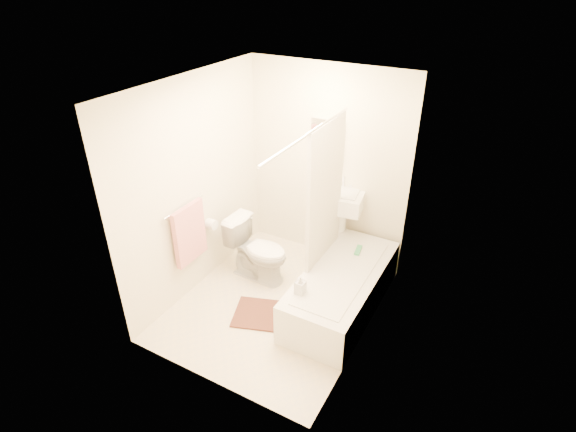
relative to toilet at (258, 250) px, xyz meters
The scene contains 17 objects.
floor 0.67m from the toilet, 36.97° to the right, with size 2.40×2.40×0.00m, color beige.
ceiling 2.11m from the toilet, 36.97° to the right, with size 2.40×2.40×0.00m, color white.
wall_back 1.28m from the toilet, 62.77° to the left, with size 2.00×0.02×2.40m, color beige.
wall_left 1.05m from the toilet, 148.88° to the right, with size 0.02×2.40×2.40m, color beige.
wall_right 1.70m from the toilet, 13.05° to the right, with size 0.02×2.40×2.40m, color beige.
mirror 1.48m from the toilet, 62.22° to the left, with size 0.40×0.03×0.55m, color white.
curtain_rod 1.81m from the toilet, 17.51° to the right, with size 0.03×0.03×1.70m, color silver.
shower_curtain 1.14m from the toilet, 12.49° to the left, with size 0.04×0.80×1.55m, color silver.
towel_bar 1.07m from the toilet, 131.36° to the right, with size 0.02×0.02×0.60m, color silver.
towel 0.86m from the toilet, 129.66° to the right, with size 0.06×0.45×0.66m, color #CC7266.
toilet_paper 0.63m from the toilet, 156.09° to the right, with size 0.12×0.12×0.11m, color white.
toilet is the anchor object (origin of this frame).
sink 1.02m from the toilet, 46.21° to the left, with size 0.55×0.44×1.07m, color white, non-canonical shape.
bathtub 1.09m from the toilet, ahead, with size 0.73×1.67×0.47m, color silver, non-canonical shape.
bath_mat 0.79m from the toilet, 53.50° to the right, with size 0.64×0.48×0.02m, color #4A201B.
soap_bottle 1.03m from the toilet, 33.56° to the right, with size 0.09×0.10×0.21m, color white.
scrub_brush 1.16m from the toilet, 19.96° to the left, with size 0.06×0.19×0.04m, color #41A363.
Camera 1 is at (1.96, -3.31, 3.34)m, focal length 28.00 mm.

